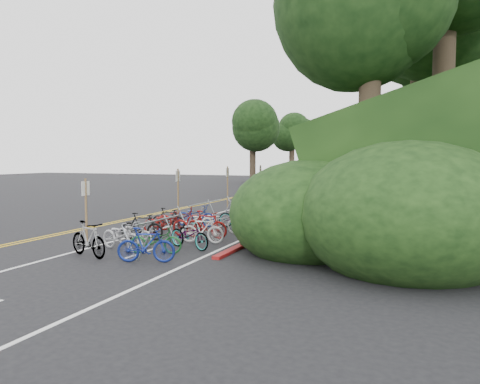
{
  "coord_description": "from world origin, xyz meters",
  "views": [
    {
      "loc": [
        11.34,
        -14.41,
        3.01
      ],
      "look_at": [
        2.84,
        7.29,
        1.3
      ],
      "focal_mm": 35.0,
      "sensor_mm": 36.0,
      "label": 1
    }
  ],
  "objects": [
    {
      "name": "ground",
      "position": [
        0.0,
        0.0,
        0.0
      ],
      "size": [
        120.0,
        120.0,
        0.0
      ],
      "primitive_type": "plane",
      "color": "black",
      "rests_on": "ground"
    },
    {
      "name": "road_markings",
      "position": [
        0.63,
        10.1,
        0.0
      ],
      "size": [
        7.47,
        80.0,
        0.01
      ],
      "color": "gold",
      "rests_on": "ground"
    },
    {
      "name": "red_curb",
      "position": [
        5.7,
        12.0,
        0.05
      ],
      "size": [
        0.25,
        28.0,
        0.1
      ],
      "primitive_type": "cube",
      "color": "maroon",
      "rests_on": "ground"
    },
    {
      "name": "embankment",
      "position": [
        12.96,
        19.04,
        2.57
      ],
      "size": [
        14.3,
        48.14,
        9.11
      ],
      "color": "black",
      "rests_on": "ground"
    },
    {
      "name": "tree_cluster",
      "position": [
        9.76,
        22.04,
        10.89
      ],
      "size": [
        31.91,
        53.59,
        17.41
      ],
      "color": "#2D2319",
      "rests_on": "ground"
    },
    {
      "name": "bike_rack_front",
      "position": [
        3.57,
        -1.64,
        0.77
      ],
      "size": [
        1.09,
        2.66,
        1.06
      ],
      "color": "gray",
      "rests_on": "ground"
    },
    {
      "name": "bike_racks_rest",
      "position": [
        3.0,
        13.0,
        0.85
      ],
      "size": [
        1.14,
        23.0,
        1.17
      ],
      "color": "gray",
      "rests_on": "ground"
    },
    {
      "name": "signpost_near",
      "position": [
        0.37,
        -1.21,
        1.32
      ],
      "size": [
        0.08,
        0.4,
        2.29
      ],
      "color": "brown",
      "rests_on": "ground"
    },
    {
      "name": "signposts_rest",
      "position": [
        0.6,
        14.0,
        1.43
      ],
      "size": [
        0.08,
        18.4,
        2.5
      ],
      "color": "brown",
      "rests_on": "ground"
    },
    {
      "name": "bike_front",
      "position": [
        1.55,
        2.43,
        0.47
      ],
      "size": [
        0.46,
        1.57,
        0.94
      ],
      "primitive_type": "imported",
      "rotation": [
        0.0,
        0.0,
        1.58
      ],
      "color": "black",
      "rests_on": "ground"
    },
    {
      "name": "bike_valet",
      "position": [
        2.94,
        0.53,
        0.49
      ],
      "size": [
        3.49,
        8.98,
        1.09
      ],
      "color": "slate",
      "rests_on": "ground"
    }
  ]
}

